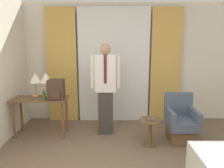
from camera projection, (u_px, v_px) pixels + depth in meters
name	position (u px, v px, depth m)	size (l,w,h in m)	color
wall_back	(114.00, 63.00, 5.07)	(10.00, 0.06, 2.70)	silver
curtain_sheer_center	(114.00, 66.00, 4.95)	(1.60, 0.06, 2.58)	white
curtain_drape_left	(63.00, 66.00, 4.96)	(0.67, 0.06, 2.58)	gold
curtain_drape_right	(166.00, 66.00, 4.95)	(0.67, 0.06, 2.58)	gold
desk	(41.00, 105.00, 4.26)	(1.05, 0.49, 0.76)	brown
table_lamp_left	(36.00, 79.00, 4.28)	(0.23, 0.23, 0.48)	tan
table_lamp_right	(47.00, 79.00, 4.28)	(0.23, 0.23, 0.48)	tan
bottle_near_edge	(44.00, 95.00, 4.12)	(0.06, 0.06, 0.20)	#336638
backpack	(57.00, 90.00, 4.10)	(0.29, 0.26, 0.38)	#422D23
person	(106.00, 85.00, 4.27)	(0.59, 0.21, 1.81)	#38332D
armchair	(181.00, 124.00, 4.09)	(0.53, 0.61, 0.87)	brown
side_table	(151.00, 128.00, 3.88)	(0.41, 0.41, 0.49)	brown
book	(152.00, 119.00, 3.84)	(0.19, 0.22, 0.03)	brown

